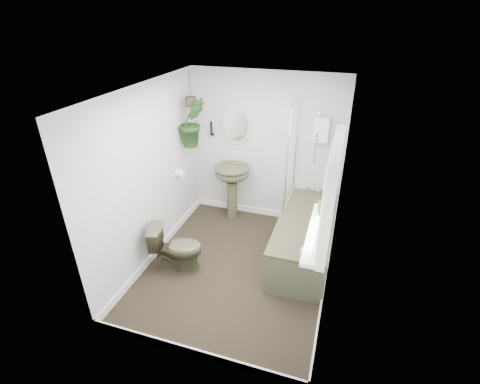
% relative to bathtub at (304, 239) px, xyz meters
% --- Properties ---
extents(floor, '(2.30, 2.80, 0.02)m').
position_rel_bathtub_xyz_m(floor, '(-0.80, -0.50, -0.30)').
color(floor, black).
rests_on(floor, ground).
extents(ceiling, '(2.30, 2.80, 0.02)m').
position_rel_bathtub_xyz_m(ceiling, '(-0.80, -0.50, 2.02)').
color(ceiling, white).
rests_on(ceiling, ground).
extents(wall_back, '(2.30, 0.02, 2.30)m').
position_rel_bathtub_xyz_m(wall_back, '(-0.80, 0.91, 0.86)').
color(wall_back, silver).
rests_on(wall_back, ground).
extents(wall_front, '(2.30, 0.02, 2.30)m').
position_rel_bathtub_xyz_m(wall_front, '(-0.80, -1.91, 0.86)').
color(wall_front, silver).
rests_on(wall_front, ground).
extents(wall_left, '(0.02, 2.80, 2.30)m').
position_rel_bathtub_xyz_m(wall_left, '(-1.96, -0.50, 0.86)').
color(wall_left, silver).
rests_on(wall_left, ground).
extents(wall_right, '(0.02, 2.80, 2.30)m').
position_rel_bathtub_xyz_m(wall_right, '(0.36, -0.50, 0.86)').
color(wall_right, silver).
rests_on(wall_right, ground).
extents(skirting, '(2.30, 2.80, 0.10)m').
position_rel_bathtub_xyz_m(skirting, '(-0.80, -0.50, -0.24)').
color(skirting, white).
rests_on(skirting, floor).
extents(bathtub, '(0.72, 1.72, 0.58)m').
position_rel_bathtub_xyz_m(bathtub, '(0.00, 0.00, 0.00)').
color(bathtub, '#42412A').
rests_on(bathtub, floor).
extents(bath_screen, '(0.04, 0.72, 1.40)m').
position_rel_bathtub_xyz_m(bath_screen, '(-0.33, 0.49, 0.99)').
color(bath_screen, silver).
rests_on(bath_screen, bathtub).
extents(shower_box, '(0.20, 0.10, 0.35)m').
position_rel_bathtub_xyz_m(shower_box, '(0.00, 0.84, 1.26)').
color(shower_box, white).
rests_on(shower_box, wall_back).
extents(oval_mirror, '(0.46, 0.03, 0.62)m').
position_rel_bathtub_xyz_m(oval_mirror, '(-1.25, 0.87, 1.21)').
color(oval_mirror, '#BBB8AB').
rests_on(oval_mirror, wall_back).
extents(wall_sconce, '(0.04, 0.04, 0.22)m').
position_rel_bathtub_xyz_m(wall_sconce, '(-1.65, 0.86, 1.11)').
color(wall_sconce, black).
rests_on(wall_sconce, wall_back).
extents(toilet_roll_holder, '(0.11, 0.11, 0.11)m').
position_rel_bathtub_xyz_m(toilet_roll_holder, '(-1.90, 0.20, 0.61)').
color(toilet_roll_holder, white).
rests_on(toilet_roll_holder, wall_left).
extents(window_recess, '(0.08, 1.00, 0.90)m').
position_rel_bathtub_xyz_m(window_recess, '(0.29, -1.20, 1.36)').
color(window_recess, white).
rests_on(window_recess, wall_right).
extents(window_sill, '(0.18, 1.00, 0.04)m').
position_rel_bathtub_xyz_m(window_sill, '(0.22, -1.20, 0.94)').
color(window_sill, white).
rests_on(window_sill, wall_right).
extents(window_blinds, '(0.01, 0.86, 0.76)m').
position_rel_bathtub_xyz_m(window_blinds, '(0.24, -1.20, 1.36)').
color(window_blinds, white).
rests_on(window_blinds, wall_right).
extents(toilet, '(0.73, 0.55, 0.66)m').
position_rel_bathtub_xyz_m(toilet, '(-1.52, -0.76, 0.04)').
color(toilet, '#42412A').
rests_on(toilet, floor).
extents(pedestal_sink, '(0.61, 0.55, 0.91)m').
position_rel_bathtub_xyz_m(pedestal_sink, '(-1.25, 0.64, 0.16)').
color(pedestal_sink, '#42412A').
rests_on(pedestal_sink, floor).
extents(sill_plant, '(0.22, 0.20, 0.22)m').
position_rel_bathtub_xyz_m(sill_plant, '(0.24, -0.90, 1.07)').
color(sill_plant, black).
rests_on(sill_plant, window_sill).
extents(hanging_plant, '(0.50, 0.49, 0.71)m').
position_rel_bathtub_xyz_m(hanging_plant, '(-1.77, 0.45, 1.32)').
color(hanging_plant, black).
rests_on(hanging_plant, ceiling).
extents(soap_bottle, '(0.10, 0.10, 0.18)m').
position_rel_bathtub_xyz_m(soap_bottle, '(0.08, -0.79, 0.38)').
color(soap_bottle, '#34282A').
rests_on(soap_bottle, bathtub).
extents(hanging_pot, '(0.16, 0.16, 0.12)m').
position_rel_bathtub_xyz_m(hanging_pot, '(-1.77, 0.45, 1.61)').
color(hanging_pot, '#362B26').
rests_on(hanging_pot, ceiling).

